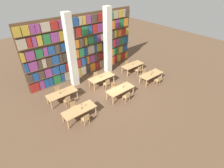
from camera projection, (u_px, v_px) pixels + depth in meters
ground_plane at (111, 90)px, 14.58m from camera, size 40.00×40.00×0.00m
bookshelf_bank at (84, 47)px, 15.60m from camera, size 10.77×0.35×5.50m
pillar_left at (71, 52)px, 13.74m from camera, size 0.56×0.56×6.00m
pillar_center at (108, 42)px, 15.67m from camera, size 0.56×0.56×6.00m
reading_table_0 at (79, 110)px, 11.48m from camera, size 2.24×0.92×0.75m
chair_0 at (86, 119)px, 11.12m from camera, size 0.42×0.40×0.87m
chair_1 at (74, 107)px, 12.09m from camera, size 0.42×0.40×0.87m
desk_lamp_0 at (81, 105)px, 11.38m from camera, size 0.14×0.14×0.43m
reading_table_1 at (120, 90)px, 13.46m from camera, size 2.24×0.92×0.75m
chair_2 at (127, 96)px, 13.09m from camera, size 0.42×0.40×0.87m
chair_3 at (114, 88)px, 14.06m from camera, size 0.42×0.40×0.87m
desk_lamp_1 at (124, 83)px, 13.46m from camera, size 0.14×0.14×0.49m
reading_table_2 at (151, 75)px, 15.38m from camera, size 2.24×0.92×0.75m
chair_4 at (158, 80)px, 15.02m from camera, size 0.42×0.40×0.87m
chair_5 at (145, 73)px, 15.99m from camera, size 0.42×0.40×0.87m
desk_lamp_2 at (152, 72)px, 15.12m from camera, size 0.14×0.14×0.42m
reading_table_3 at (62, 94)px, 13.02m from camera, size 2.24×0.92×0.75m
chair_6 at (67, 101)px, 12.67m from camera, size 0.42×0.40×0.87m
chair_7 at (59, 91)px, 13.64m from camera, size 0.42×0.40×0.87m
desk_lamp_3 at (60, 90)px, 12.79m from camera, size 0.14×0.14×0.46m
reading_table_4 at (102, 78)px, 14.95m from camera, size 2.24×0.92×0.75m
chair_8 at (107, 84)px, 14.57m from camera, size 0.42×0.40×0.87m
chair_9 at (97, 76)px, 15.54m from camera, size 0.42×0.40×0.87m
desk_lamp_4 at (101, 74)px, 14.76m from camera, size 0.14×0.14×0.40m
reading_table_5 at (133, 65)px, 16.89m from camera, size 2.24×0.92×0.75m
chair_10 at (138, 70)px, 16.54m from camera, size 0.42×0.40×0.87m
chair_11 at (128, 64)px, 17.51m from camera, size 0.42×0.40×0.87m
desk_lamp_5 at (133, 62)px, 16.72m from camera, size 0.14×0.14×0.45m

